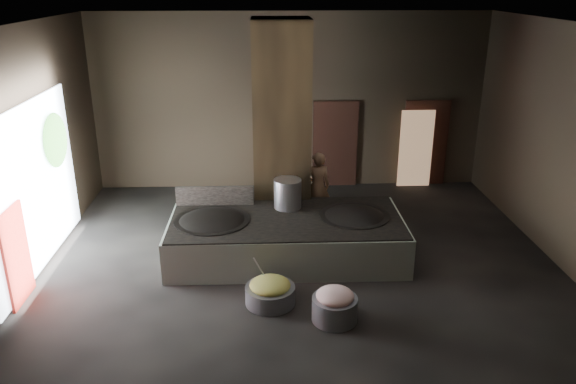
{
  "coord_description": "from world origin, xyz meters",
  "views": [
    {
      "loc": [
        -0.68,
        -9.75,
        5.22
      ],
      "look_at": [
        -0.21,
        0.67,
        1.25
      ],
      "focal_mm": 35.0,
      "sensor_mm": 36.0,
      "label": 1
    }
  ],
  "objects_px": {
    "hearth_platform": "(286,238)",
    "wok_right": "(354,219)",
    "wok_left": "(212,224)",
    "cook": "(317,187)",
    "veg_basin": "(270,295)",
    "meat_basin": "(335,309)",
    "stock_pot": "(288,194)"
  },
  "relations": [
    {
      "from": "wok_right",
      "to": "meat_basin",
      "type": "xyz_separation_m",
      "value": [
        -0.66,
        -2.35,
        -0.55
      ]
    },
    {
      "from": "cook",
      "to": "veg_basin",
      "type": "bearing_deg",
      "value": 65.48
    },
    {
      "from": "wok_right",
      "to": "meat_basin",
      "type": "height_order",
      "value": "wok_right"
    },
    {
      "from": "hearth_platform",
      "to": "stock_pot",
      "type": "distance_m",
      "value": 0.92
    },
    {
      "from": "meat_basin",
      "to": "cook",
      "type": "bearing_deg",
      "value": 88.67
    },
    {
      "from": "hearth_platform",
      "to": "cook",
      "type": "relative_size",
      "value": 2.85
    },
    {
      "from": "stock_pot",
      "to": "veg_basin",
      "type": "bearing_deg",
      "value": -99.91
    },
    {
      "from": "wok_right",
      "to": "cook",
      "type": "distance_m",
      "value": 1.85
    },
    {
      "from": "wok_right",
      "to": "stock_pot",
      "type": "bearing_deg",
      "value": 158.96
    },
    {
      "from": "hearth_platform",
      "to": "stock_pot",
      "type": "relative_size",
      "value": 7.67
    },
    {
      "from": "wok_right",
      "to": "hearth_platform",
      "type": "bearing_deg",
      "value": -177.88
    },
    {
      "from": "wok_left",
      "to": "cook",
      "type": "distance_m",
      "value": 2.9
    },
    {
      "from": "wok_left",
      "to": "cook",
      "type": "relative_size",
      "value": 0.9
    },
    {
      "from": "wok_left",
      "to": "cook",
      "type": "bearing_deg",
      "value": 39.73
    },
    {
      "from": "cook",
      "to": "meat_basin",
      "type": "xyz_separation_m",
      "value": [
        -0.1,
        -4.11,
        -0.6
      ]
    },
    {
      "from": "hearth_platform",
      "to": "cook",
      "type": "xyz_separation_m",
      "value": [
        0.78,
        1.81,
        0.41
      ]
    },
    {
      "from": "wok_right",
      "to": "cook",
      "type": "relative_size",
      "value": 0.84
    },
    {
      "from": "wok_left",
      "to": "stock_pot",
      "type": "bearing_deg",
      "value": 21.8
    },
    {
      "from": "wok_right",
      "to": "stock_pot",
      "type": "distance_m",
      "value": 1.44
    },
    {
      "from": "hearth_platform",
      "to": "wok_right",
      "type": "relative_size",
      "value": 3.41
    },
    {
      "from": "hearth_platform",
      "to": "wok_right",
      "type": "distance_m",
      "value": 1.4
    },
    {
      "from": "wok_right",
      "to": "cook",
      "type": "height_order",
      "value": "cook"
    },
    {
      "from": "wok_left",
      "to": "wok_right",
      "type": "xyz_separation_m",
      "value": [
        2.8,
        0.1,
        0.0
      ]
    },
    {
      "from": "stock_pot",
      "to": "meat_basin",
      "type": "height_order",
      "value": "stock_pot"
    },
    {
      "from": "hearth_platform",
      "to": "meat_basin",
      "type": "distance_m",
      "value": 2.41
    },
    {
      "from": "cook",
      "to": "veg_basin",
      "type": "distance_m",
      "value": 3.79
    },
    {
      "from": "wok_right",
      "to": "wok_left",
      "type": "bearing_deg",
      "value": -177.95
    },
    {
      "from": "wok_right",
      "to": "veg_basin",
      "type": "relative_size",
      "value": 1.58
    },
    {
      "from": "wok_right",
      "to": "cook",
      "type": "xyz_separation_m",
      "value": [
        -0.57,
        1.76,
        0.06
      ]
    },
    {
      "from": "hearth_platform",
      "to": "wok_right",
      "type": "bearing_deg",
      "value": 2.51
    },
    {
      "from": "cook",
      "to": "hearth_platform",
      "type": "bearing_deg",
      "value": 59.75
    },
    {
      "from": "veg_basin",
      "to": "meat_basin",
      "type": "relative_size",
      "value": 1.15
    }
  ]
}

